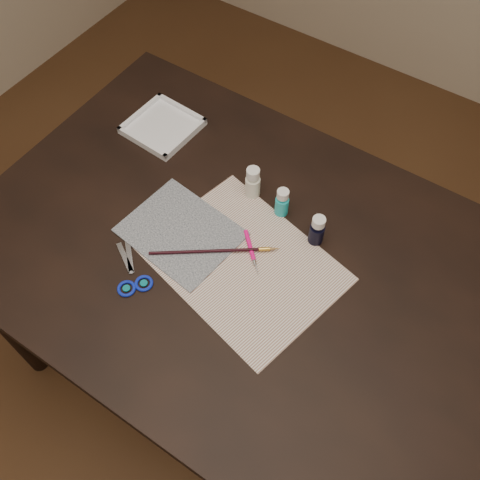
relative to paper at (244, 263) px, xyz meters
The scene contains 11 objects.
ground 0.76m from the paper, 138.21° to the left, with size 3.50×3.50×0.02m, color #422614.
table 0.38m from the paper, 138.21° to the left, with size 1.30×0.90×0.75m, color black.
paper is the anchor object (origin of this frame).
canvas 0.17m from the paper, behind, with size 0.26×0.21×0.00m, color black.
paint_bottle_white 0.21m from the paper, 117.14° to the left, with size 0.04×0.04×0.09m, color silver.
paint_bottle_cyan 0.18m from the paper, 91.30° to the left, with size 0.03×0.03×0.08m, color #1EBAC7.
paint_bottle_navy 0.19m from the paper, 54.15° to the left, with size 0.04×0.04×0.09m, color black.
paintbrush 0.07m from the paper, 168.74° to the right, with size 0.31×0.01×0.01m, color black, non-canonical shape.
craft_knife 0.03m from the paper, 86.68° to the left, with size 0.13×0.01×0.01m, color #FF0B7F, non-canonical shape.
scissors 0.27m from the paper, 143.04° to the right, with size 0.16×0.08×0.01m, color silver, non-canonical shape.
palette_tray 0.49m from the paper, 150.71° to the left, with size 0.18×0.18×0.02m, color white.
Camera 1 is at (0.37, -0.56, 1.82)m, focal length 40.00 mm.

